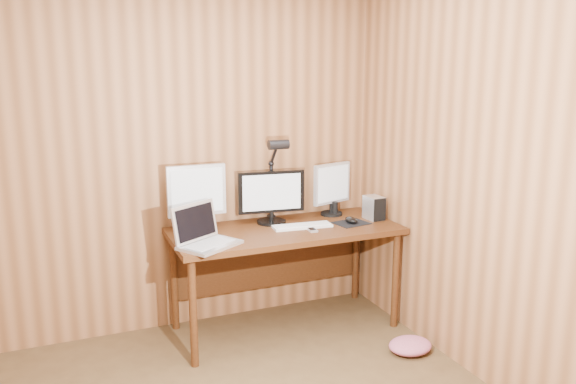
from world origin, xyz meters
TOP-DOWN VIEW (x-y plane):
  - room_shell at (0.00, 0.00)m, footprint 4.00×4.00m
  - desk at (0.93, 1.70)m, footprint 1.60×0.70m
  - monitor_center at (0.89, 1.79)m, footprint 0.49×0.21m
  - monitor_left at (0.35, 1.82)m, footprint 0.40×0.19m
  - monitor_right at (1.40, 1.84)m, footprint 0.34×0.17m
  - laptop at (0.30, 1.47)m, footprint 0.46×0.43m
  - keyboard at (1.05, 1.60)m, footprint 0.43×0.16m
  - mousepad at (1.42, 1.56)m, footprint 0.26×0.23m
  - mouse at (1.42, 1.56)m, footprint 0.08×0.12m
  - hard_drive at (1.63, 1.60)m, footprint 0.12×0.16m
  - phone at (1.08, 1.50)m, footprint 0.06×0.11m
  - speaker at (1.41, 1.81)m, footprint 0.04×0.04m
  - desk_lamp at (0.95, 1.86)m, footprint 0.15×0.21m
  - fabric_pile at (1.55, 0.96)m, footprint 0.32×0.28m

SIDE VIEW (x-z plane):
  - fabric_pile at x=1.55m, z-range 0.00..0.09m
  - desk at x=0.93m, z-range 0.25..1.00m
  - mousepad at x=1.42m, z-range 0.75..0.75m
  - phone at x=1.08m, z-range 0.75..0.76m
  - keyboard at x=1.05m, z-range 0.75..0.77m
  - mouse at x=1.42m, z-range 0.75..0.79m
  - speaker at x=1.41m, z-range 0.75..0.86m
  - laptop at x=0.30m, z-range 0.68..0.94m
  - hard_drive at x=1.63m, z-range 0.75..0.92m
  - monitor_center at x=0.89m, z-range 0.76..1.14m
  - monitor_right at x=1.40m, z-range 0.76..1.16m
  - monitor_left at x=0.35m, z-range 0.77..1.22m
  - desk_lamp at x=0.95m, z-range 0.83..1.47m
  - room_shell at x=0.00m, z-range -0.75..3.25m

